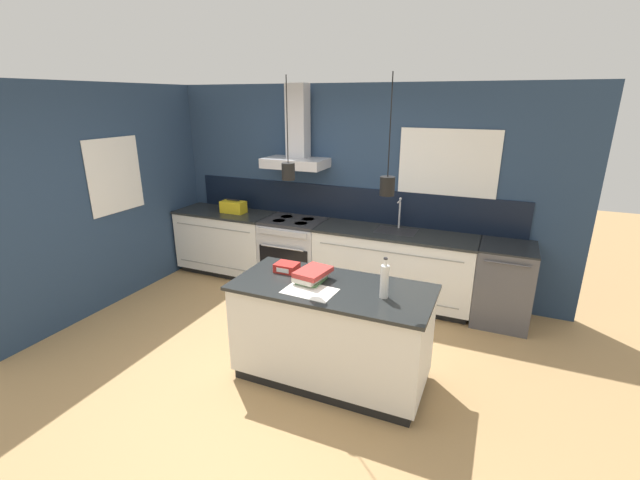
% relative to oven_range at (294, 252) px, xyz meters
% --- Properties ---
extents(ground_plane, '(16.00, 16.00, 0.00)m').
position_rel_oven_range_xyz_m(ground_plane, '(0.60, -1.69, -0.46)').
color(ground_plane, tan).
rests_on(ground_plane, ground).
extents(wall_back, '(5.60, 2.20, 2.60)m').
position_rel_oven_range_xyz_m(wall_back, '(0.57, 0.32, 0.90)').
color(wall_back, navy).
rests_on(wall_back, ground_plane).
extents(wall_left, '(0.08, 3.80, 2.60)m').
position_rel_oven_range_xyz_m(wall_left, '(-1.83, -0.99, 0.85)').
color(wall_left, navy).
rests_on(wall_left, ground_plane).
extents(counter_run_left, '(1.38, 0.64, 0.91)m').
position_rel_oven_range_xyz_m(counter_run_left, '(-1.08, 0.01, 0.01)').
color(counter_run_left, black).
rests_on(counter_run_left, ground_plane).
extents(counter_run_sink, '(1.93, 0.64, 1.29)m').
position_rel_oven_range_xyz_m(counter_run_sink, '(1.35, 0.01, 0.01)').
color(counter_run_sink, black).
rests_on(counter_run_sink, ground_plane).
extents(oven_range, '(0.79, 0.66, 0.91)m').
position_rel_oven_range_xyz_m(oven_range, '(0.00, 0.00, 0.00)').
color(oven_range, '#B5B5BA').
rests_on(oven_range, ground_plane).
extents(dishwasher, '(0.59, 0.65, 0.91)m').
position_rel_oven_range_xyz_m(dishwasher, '(2.60, 0.00, 0.00)').
color(dishwasher, '#4C4C51').
rests_on(dishwasher, ground_plane).
extents(kitchen_island, '(1.71, 0.80, 0.91)m').
position_rel_oven_range_xyz_m(kitchen_island, '(1.23, -1.72, 0.00)').
color(kitchen_island, black).
rests_on(kitchen_island, ground_plane).
extents(bottle_on_island, '(0.07, 0.07, 0.34)m').
position_rel_oven_range_xyz_m(bottle_on_island, '(1.70, -1.76, 0.60)').
color(bottle_on_island, silver).
rests_on(bottle_on_island, kitchen_island).
extents(book_stack, '(0.28, 0.36, 0.11)m').
position_rel_oven_range_xyz_m(book_stack, '(1.04, -1.70, 0.51)').
color(book_stack, '#4C7F4C').
rests_on(book_stack, kitchen_island).
extents(red_supply_box, '(0.20, 0.17, 0.08)m').
position_rel_oven_range_xyz_m(red_supply_box, '(0.73, -1.58, 0.49)').
color(red_supply_box, red).
rests_on(red_supply_box, kitchen_island).
extents(paper_pile, '(0.44, 0.31, 0.01)m').
position_rel_oven_range_xyz_m(paper_pile, '(1.10, -1.89, 0.46)').
color(paper_pile, silver).
rests_on(paper_pile, kitchen_island).
extents(yellow_toolbox, '(0.34, 0.18, 0.19)m').
position_rel_oven_range_xyz_m(yellow_toolbox, '(-0.93, 0.00, 0.54)').
color(yellow_toolbox, gold).
rests_on(yellow_toolbox, counter_run_left).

